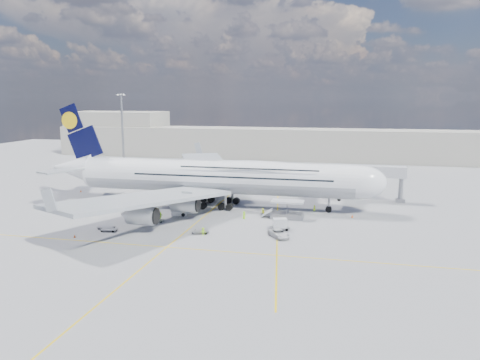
% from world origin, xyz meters
% --- Properties ---
extents(ground, '(300.00, 300.00, 0.00)m').
position_xyz_m(ground, '(0.00, 0.00, 0.00)').
color(ground, gray).
rests_on(ground, ground).
extents(taxi_line_main, '(0.25, 220.00, 0.01)m').
position_xyz_m(taxi_line_main, '(0.00, 0.00, 0.01)').
color(taxi_line_main, yellow).
rests_on(taxi_line_main, ground).
extents(taxi_line_cross, '(120.00, 0.25, 0.01)m').
position_xyz_m(taxi_line_cross, '(0.00, -20.00, 0.01)').
color(taxi_line_cross, yellow).
rests_on(taxi_line_cross, ground).
extents(taxi_line_diag, '(14.16, 99.06, 0.01)m').
position_xyz_m(taxi_line_diag, '(14.00, 10.00, 0.01)').
color(taxi_line_diag, yellow).
rests_on(taxi_line_diag, ground).
extents(airliner, '(77.26, 79.15, 23.71)m').
position_xyz_m(airliner, '(0.26, 10.00, 6.87)').
color(airliner, white).
rests_on(airliner, ground).
extents(jet_bridge, '(18.80, 12.10, 8.50)m').
position_xyz_m(jet_bridge, '(29.81, 20.94, 6.85)').
color(jet_bridge, '#B7B7BC').
rests_on(jet_bridge, ground).
extents(cargo_loader, '(8.53, 3.20, 3.67)m').
position_xyz_m(cargo_loader, '(16.82, 2.89, 1.25)').
color(cargo_loader, silver).
rests_on(cargo_loader, ground).
extents(light_mast, '(3.00, 0.70, 25.50)m').
position_xyz_m(light_mast, '(-40.00, 45.00, 13.21)').
color(light_mast, gray).
rests_on(light_mast, ground).
extents(terminal, '(180.00, 16.00, 12.00)m').
position_xyz_m(terminal, '(0.00, 95.00, 6.00)').
color(terminal, '#B2AD9E').
rests_on(terminal, ground).
extents(hangar, '(40.00, 22.00, 18.00)m').
position_xyz_m(hangar, '(-70.00, 100.00, 9.00)').
color(hangar, '#B2AD9E').
rests_on(hangar, ground).
extents(tree_line, '(160.00, 6.00, 8.00)m').
position_xyz_m(tree_line, '(40.00, 140.00, 4.00)').
color(tree_line, '#193814').
rests_on(tree_line, ground).
extents(dolly_row_a, '(3.13, 1.82, 0.44)m').
position_xyz_m(dolly_row_a, '(-15.13, -12.35, 0.34)').
color(dolly_row_a, gray).
rests_on(dolly_row_a, ground).
extents(dolly_row_b, '(3.19, 2.28, 0.42)m').
position_xyz_m(dolly_row_b, '(-7.93, -5.38, 0.33)').
color(dolly_row_b, gray).
rests_on(dolly_row_b, ground).
extents(dolly_row_c, '(3.01, 1.84, 0.42)m').
position_xyz_m(dolly_row_c, '(-13.85, -13.69, 0.32)').
color(dolly_row_c, gray).
rests_on(dolly_row_c, ground).
extents(dolly_back, '(3.23, 2.28, 0.43)m').
position_xyz_m(dolly_back, '(-28.32, -1.61, 0.33)').
color(dolly_back, gray).
rests_on(dolly_back, ground).
extents(dolly_nose_far, '(3.76, 2.68, 2.15)m').
position_xyz_m(dolly_nose_far, '(16.71, -5.71, 1.15)').
color(dolly_nose_far, gray).
rests_on(dolly_nose_far, ground).
extents(dolly_nose_near, '(3.34, 2.65, 0.43)m').
position_xyz_m(dolly_nose_near, '(2.99, -11.22, 0.34)').
color(dolly_nose_near, gray).
rests_on(dolly_nose_near, ground).
extents(baggage_tug, '(3.38, 2.18, 1.95)m').
position_xyz_m(baggage_tug, '(-5.27, 0.15, 0.86)').
color(baggage_tug, white).
rests_on(baggage_tug, ground).
extents(catering_truck_inner, '(6.63, 2.90, 3.87)m').
position_xyz_m(catering_truck_inner, '(-14.28, 34.70, 1.83)').
color(catering_truck_inner, gray).
rests_on(catering_truck_inner, ground).
extents(catering_truck_outer, '(7.05, 2.78, 4.20)m').
position_xyz_m(catering_truck_outer, '(-21.87, 37.70, 1.95)').
color(catering_truck_outer, gray).
rests_on(catering_truck_outer, ground).
extents(service_van, '(4.79, 5.41, 1.39)m').
position_xyz_m(service_van, '(17.20, -10.50, 0.70)').
color(service_van, silver).
rests_on(service_van, ground).
extents(crew_nose, '(0.63, 0.51, 1.51)m').
position_xyz_m(crew_nose, '(22.02, 9.58, 0.75)').
color(crew_nose, '#9FDF17').
rests_on(crew_nose, ground).
extents(crew_loader, '(0.98, 1.03, 1.68)m').
position_xyz_m(crew_loader, '(11.82, 3.58, 0.84)').
color(crew_loader, '#ECFA1A').
rests_on(crew_loader, ground).
extents(crew_wing, '(0.86, 1.05, 1.67)m').
position_xyz_m(crew_wing, '(-7.64, -4.09, 0.84)').
color(crew_wing, '#98EC18').
rests_on(crew_wing, ground).
extents(crew_van, '(0.91, 0.85, 1.57)m').
position_xyz_m(crew_van, '(8.52, 0.49, 0.78)').
color(crew_van, '#A5FF1A').
rests_on(crew_van, ground).
extents(crew_tug, '(1.09, 0.81, 1.51)m').
position_xyz_m(crew_tug, '(3.90, -12.52, 0.75)').
color(crew_tug, '#B1FC1A').
rests_on(crew_tug, ground).
extents(cone_nose, '(0.48, 0.48, 0.62)m').
position_xyz_m(cone_nose, '(29.91, 6.40, 0.30)').
color(cone_nose, '#DA4F0B').
rests_on(cone_nose, ground).
extents(cone_wing_left_inner, '(0.48, 0.48, 0.62)m').
position_xyz_m(cone_wing_left_inner, '(-0.70, 26.28, 0.30)').
color(cone_wing_left_inner, '#DA4F0B').
rests_on(cone_wing_left_inner, ground).
extents(cone_wing_left_outer, '(0.48, 0.48, 0.61)m').
position_xyz_m(cone_wing_left_outer, '(-16.47, 33.71, 0.29)').
color(cone_wing_left_outer, '#DA4F0B').
rests_on(cone_wing_left_outer, ground).
extents(cone_wing_right_inner, '(0.38, 0.38, 0.49)m').
position_xyz_m(cone_wing_right_inner, '(-11.48, 1.22, 0.23)').
color(cone_wing_right_inner, '#DA4F0B').
rests_on(cone_wing_right_inner, ground).
extents(cone_wing_right_outer, '(0.41, 0.41, 0.52)m').
position_xyz_m(cone_wing_right_outer, '(-17.81, -18.59, 0.25)').
color(cone_wing_right_outer, '#DA4F0B').
rests_on(cone_wing_right_outer, ground).
extents(cone_tail, '(0.47, 0.47, 0.60)m').
position_xyz_m(cone_tail, '(-38.62, 17.56, 0.29)').
color(cone_tail, '#DA4F0B').
rests_on(cone_tail, ground).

